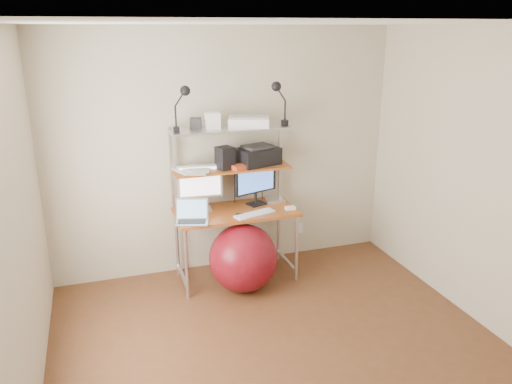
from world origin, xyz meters
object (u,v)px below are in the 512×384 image
Objects in this scene: laptop at (192,217)px; printer at (258,155)px; monitor_silver at (200,184)px; monitor_black at (256,181)px; exercise_ball at (243,258)px.

laptop is 0.94m from printer.
printer reaches higher than monitor_silver.
monitor_silver is 0.65m from printer.
monitor_black reaches higher than laptop.
laptop reaches higher than exercise_ball.
printer is at bearing 55.65° from exercise_ball.
monitor_silver is at bearing 79.76° from laptop.
exercise_ball is at bearing -141.01° from monitor_black.
exercise_ball is (-0.29, -0.42, -0.91)m from printer.
monitor_silver reaches higher than exercise_ball.
monitor_black is at bearing 2.72° from monitor_silver.
monitor_silver is 1.02× the size of monitor_black.
monitor_black is 0.79m from exercise_ball.
laptop is at bearing -176.19° from monitor_black.
printer reaches higher than exercise_ball.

